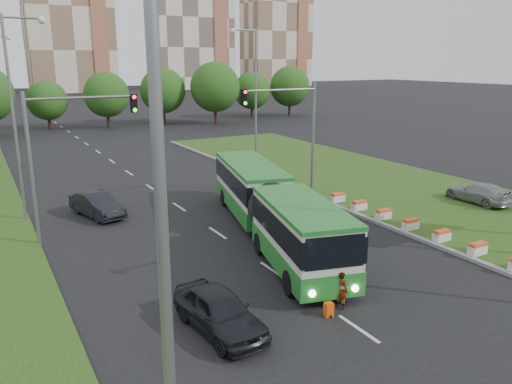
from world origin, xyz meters
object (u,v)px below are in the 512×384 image
traffic_mast_median (294,123)px  shopping_trolley (329,310)px  car_left_far (97,205)px  car_left_near (219,311)px  pedestrian (341,290)px  articulated_bus (266,206)px  traffic_mast_left (62,142)px  car_median (478,193)px

traffic_mast_median → shopping_trolley: traffic_mast_median is taller
traffic_mast_median → car_left_far: 14.00m
traffic_mast_median → shopping_trolley: size_ratio=14.42×
shopping_trolley → car_left_near: bearing=172.1°
car_left_near → pedestrian: (4.90, -0.82, -0.00)m
articulated_bus → car_left_far: bearing=145.4°
car_left_near → shopping_trolley: size_ratio=8.17×
car_left_far → shopping_trolley: size_ratio=8.21×
articulated_bus → shopping_trolley: bearing=-91.0°
traffic_mast_median → car_left_far: size_ratio=1.76×
traffic_mast_left → car_left_far: 6.22m
car_left_far → pedestrian: bearing=-87.8°
shopping_trolley → articulated_bus: bearing=81.8°
traffic_mast_left → articulated_bus: bearing=-27.3°
car_left_far → car_median: same height
articulated_bus → pedestrian: size_ratio=11.33×
car_median → pedestrian: bearing=21.8°
pedestrian → shopping_trolley: size_ratio=2.78×
traffic_mast_median → traffic_mast_left: same height
traffic_mast_left → pedestrian: (7.82, -13.42, -4.58)m
car_left_far → pedestrian: (5.63, -16.99, 0.02)m
pedestrian → traffic_mast_left: bearing=17.3°
car_left_far → traffic_mast_left: bearing=-137.7°
articulated_bus → car_left_far: (-7.28, 8.45, -1.01)m
car_median → shopping_trolley: (-18.28, -7.31, -0.55)m
articulated_bus → car_median: (15.80, -1.54, -0.94)m
car_left_far → shopping_trolley: (4.80, -17.29, -0.48)m
traffic_mast_median → car_median: 13.33m
traffic_mast_left → articulated_bus: 11.24m
articulated_bus → shopping_trolley: 9.30m
traffic_mast_left → shopping_trolley: 16.22m
car_left_near → car_median: car_left_near is taller
traffic_mast_median → traffic_mast_left: 15.19m
pedestrian → car_median: bearing=-81.0°
pedestrian → shopping_trolley: bearing=97.2°
traffic_mast_left → traffic_mast_median: bearing=3.8°
shopping_trolley → pedestrian: bearing=27.5°
car_left_far → car_median: bearing=-39.6°
traffic_mast_median → car_left_near: traffic_mast_median is taller
traffic_mast_median → car_median: (10.11, -7.42, -4.52)m
traffic_mast_median → car_left_far: (-12.97, 2.57, -4.60)m
pedestrian → articulated_bus: bearing=-23.9°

